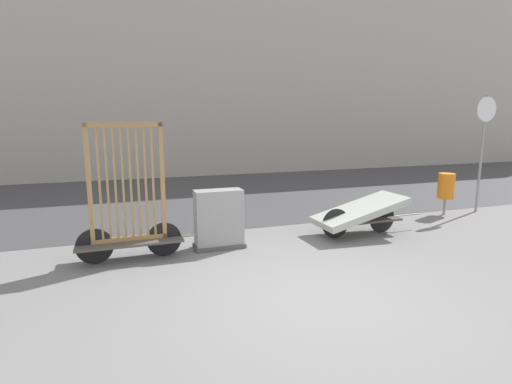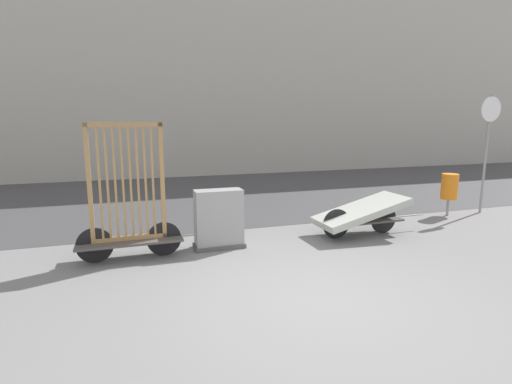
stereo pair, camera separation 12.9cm
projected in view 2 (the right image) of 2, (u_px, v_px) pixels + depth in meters
The scene contains 8 objects.
ground_plane at pixel (313, 301), 5.25m from camera, with size 60.00×60.00×0.00m, color slate.
road_strip at pixel (203, 195), 12.54m from camera, with size 56.00×8.42×0.01m.
building_facade at pixel (173, 26), 17.21m from camera, with size 48.00×4.00×12.66m.
bike_cart_with_bedframe at pixel (129, 214), 6.68m from camera, with size 2.43×0.59×2.30m.
bike_cart_with_mattress at pixel (361, 213), 8.10m from camera, with size 2.50×0.96×0.81m.
utility_cabinet at pixel (219, 221), 7.33m from camera, with size 0.93×0.43×1.09m.
trash_bin at pixel (450, 187), 9.75m from camera, with size 0.39×0.39×1.04m.
sign_post at pixel (488, 137), 9.85m from camera, with size 0.60×0.06×2.94m.
Camera 2 is at (-2.23, -4.43, 2.35)m, focal length 28.00 mm.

